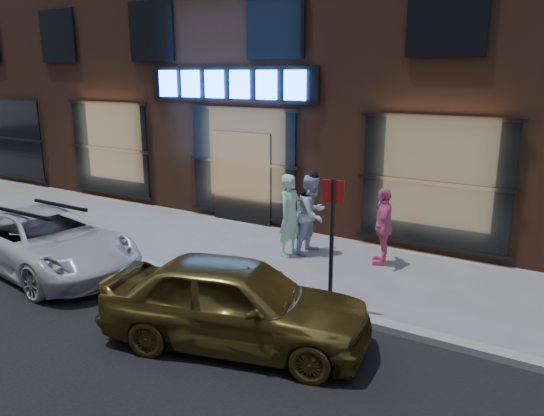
{
  "coord_description": "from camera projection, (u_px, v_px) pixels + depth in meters",
  "views": [
    {
      "loc": [
        7.89,
        -7.34,
        3.89
      ],
      "look_at": [
        2.37,
        1.6,
        1.2
      ],
      "focal_mm": 35.0,
      "sensor_mm": 36.0,
      "label": 1
    }
  ],
  "objects": [
    {
      "name": "passerby",
      "position": [
        383.0,
        226.0,
        10.95
      ],
      "size": [
        0.67,
        1.03,
        1.62
      ],
      "primitive_type": "imported",
      "rotation": [
        0.0,
        0.0,
        -1.25
      ],
      "color": "pink",
      "rests_on": "ground"
    },
    {
      "name": "ground",
      "position": [
        135.0,
        265.0,
        11.03
      ],
      "size": [
        90.0,
        90.0,
        0.0
      ],
      "primitive_type": "plane",
      "color": "slate",
      "rests_on": "ground"
    },
    {
      "name": "gold_sedan",
      "position": [
        235.0,
        302.0,
        7.66
      ],
      "size": [
        4.2,
        2.55,
        1.34
      ],
      "primitive_type": "imported",
      "rotation": [
        0.0,
        0.0,
        1.83
      ],
      "color": "brown",
      "rests_on": "ground"
    },
    {
      "name": "man_bowtie",
      "position": [
        290.0,
        215.0,
        11.44
      ],
      "size": [
        0.51,
        0.7,
        1.79
      ],
      "primitive_type": "imported",
      "rotation": [
        0.0,
        0.0,
        1.44
      ],
      "color": "#B2EAC7",
      "rests_on": "ground"
    },
    {
      "name": "storefront_building",
      "position": [
        316.0,
        30.0,
        16.33
      ],
      "size": [
        30.2,
        8.28,
        10.3
      ],
      "color": "#54301E",
      "rests_on": "ground"
    },
    {
      "name": "sign_post",
      "position": [
        332.0,
        233.0,
        8.56
      ],
      "size": [
        0.36,
        0.08,
        2.27
      ],
      "rotation": [
        0.0,
        0.0,
        0.14
      ],
      "color": "#262628",
      "rests_on": "ground"
    },
    {
      "name": "curb",
      "position": [
        135.0,
        262.0,
        11.01
      ],
      "size": [
        60.0,
        0.25,
        0.12
      ],
      "primitive_type": "cube",
      "color": "gray",
      "rests_on": "ground"
    },
    {
      "name": "white_suv",
      "position": [
        46.0,
        241.0,
        10.6
      ],
      "size": [
        4.64,
        2.59,
        1.23
      ],
      "primitive_type": "imported",
      "rotation": [
        0.0,
        0.0,
        1.44
      ],
      "color": "silver",
      "rests_on": "ground"
    },
    {
      "name": "man_cap",
      "position": [
        312.0,
        214.0,
        11.63
      ],
      "size": [
        0.74,
        0.91,
        1.76
      ],
      "primitive_type": "imported",
      "rotation": [
        0.0,
        0.0,
        1.48
      ],
      "color": "white",
      "rests_on": "ground"
    }
  ]
}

